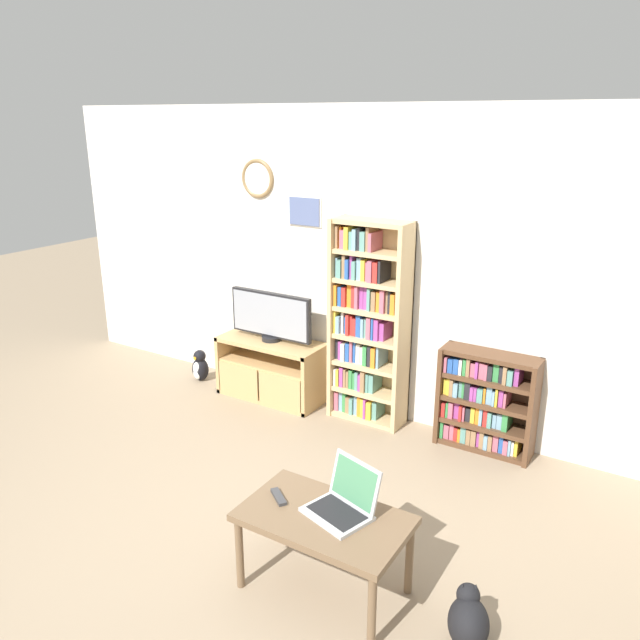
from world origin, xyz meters
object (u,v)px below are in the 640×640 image
object	(u,v)px
coffee_table	(324,525)
bookshelf_tall	(367,323)
tv_stand	(271,369)
laptop	(344,501)
penguin_figurine	(200,367)
television	(271,316)
bookshelf_short	(484,402)
cat	(468,620)
remote_near_laptop	(279,497)

from	to	relation	value
coffee_table	bookshelf_tall	bearing A→B (deg)	111.63
tv_stand	laptop	distance (m)	2.53
bookshelf_tall	penguin_figurine	distance (m)	1.90
television	bookshelf_tall	size ratio (longest dim) A/B	0.48
bookshelf_short	cat	world-z (taller)	bookshelf_short
laptop	penguin_figurine	bearing A→B (deg)	163.54
coffee_table	tv_stand	bearing A→B (deg)	132.45
tv_stand	bookshelf_tall	size ratio (longest dim) A/B	0.58
tv_stand	bookshelf_tall	bearing A→B (deg)	6.74
television	bookshelf_short	bearing A→B (deg)	2.82
remote_near_laptop	penguin_figurine	bearing A→B (deg)	-92.52
laptop	tv_stand	bearing A→B (deg)	152.10
television	bookshelf_short	world-z (taller)	television
coffee_table	cat	bearing A→B (deg)	4.21
tv_stand	television	xyz separation A→B (m)	(0.00, 0.03, 0.51)
bookshelf_short	bookshelf_tall	bearing A→B (deg)	-179.31
bookshelf_tall	bookshelf_short	xyz separation A→B (m)	(1.03, 0.01, -0.47)
tv_stand	cat	xyz separation A→B (m)	(2.51, -1.81, -0.15)
cat	penguin_figurine	world-z (taller)	penguin_figurine
laptop	cat	world-z (taller)	laptop
bookshelf_tall	bookshelf_short	size ratio (longest dim) A/B	2.15
coffee_table	remote_near_laptop	world-z (taller)	remote_near_laptop
tv_stand	bookshelf_tall	world-z (taller)	bookshelf_tall
tv_stand	coffee_table	distance (m)	2.53
cat	penguin_figurine	size ratio (longest dim) A/B	1.40
tv_stand	coffee_table	size ratio (longest dim) A/B	1.11
bookshelf_short	penguin_figurine	bearing A→B (deg)	-176.45
bookshelf_tall	cat	bearing A→B (deg)	-50.46
television	bookshelf_tall	distance (m)	0.93
bookshelf_tall	penguin_figurine	xyz separation A→B (m)	(-1.75, -0.16, -0.71)
bookshelf_short	coffee_table	world-z (taller)	bookshelf_short
tv_stand	bookshelf_tall	xyz separation A→B (m)	(0.92, 0.11, 0.58)
television	bookshelf_short	size ratio (longest dim) A/B	1.04
tv_stand	laptop	world-z (taller)	laptop
tv_stand	bookshelf_short	bearing A→B (deg)	3.56
tv_stand	remote_near_laptop	xyz separation A→B (m)	(1.41, -1.86, 0.20)
bookshelf_short	penguin_figurine	size ratio (longest dim) A/B	2.54
television	remote_near_laptop	bearing A→B (deg)	-53.27
cat	television	bearing A→B (deg)	118.43
bookshelf_tall	coffee_table	world-z (taller)	bookshelf_tall
television	laptop	xyz separation A→B (m)	(1.78, -1.80, -0.24)
penguin_figurine	television	bearing A→B (deg)	5.29
bookshelf_tall	remote_near_laptop	size ratio (longest dim) A/B	11.14
television	laptop	bearing A→B (deg)	-45.37
television	penguin_figurine	bearing A→B (deg)	-174.71
bookshelf_tall	tv_stand	bearing A→B (deg)	-173.26
bookshelf_short	tv_stand	bearing A→B (deg)	-176.44
coffee_table	cat	size ratio (longest dim) A/B	2.03
bookshelf_short	remote_near_laptop	xyz separation A→B (m)	(-0.54, -1.98, 0.09)
laptop	cat	bearing A→B (deg)	14.72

